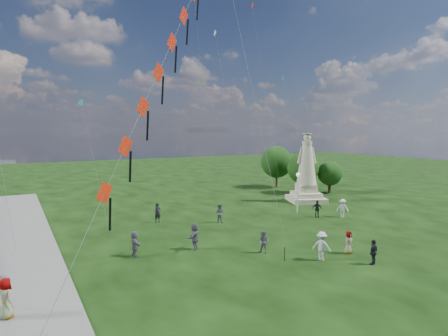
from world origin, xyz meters
TOP-DOWN VIEW (x-y plane):
  - statue at (15.19, 17.31)m, footprint 5.02×5.02m
  - lamppost at (10.34, 13.20)m, footprint 0.37×0.37m
  - tree_row at (19.37, 24.42)m, footprint 6.87×11.15m
  - person_1 at (0.27, 4.89)m, footprint 0.79×0.87m
  - person_2 at (2.67, 2.03)m, footprint 1.15×1.32m
  - person_3 at (4.82, -0.14)m, footprint 1.00×0.69m
  - person_4 at (5.12, 2.07)m, footprint 0.84×0.65m
  - person_5 at (-7.35, 8.55)m, footprint 0.70×1.57m
  - person_6 at (-3.00, 16.34)m, footprint 0.72×0.56m
  - person_7 at (1.79, 13.71)m, footprint 0.92×0.94m
  - person_8 at (12.80, 9.65)m, footprint 1.19×1.21m
  - person_9 at (10.74, 10.88)m, footprint 1.06×0.87m
  - person_10 at (-14.53, 3.22)m, footprint 0.79×0.99m
  - person_11 at (-3.39, 7.90)m, footprint 1.74×1.78m
  - red_kite_train at (-7.03, 4.63)m, footprint 10.75×9.35m
  - small_kites at (4.43, 22.60)m, footprint 32.79×14.98m

SIDE VIEW (x-z plane):
  - person_4 at x=5.12m, z-range 0.00..1.51m
  - person_1 at x=0.27m, z-range 0.00..1.52m
  - person_3 at x=4.82m, z-range 0.00..1.56m
  - person_9 at x=10.74m, z-range 0.00..1.61m
  - person_7 at x=1.79m, z-range 0.00..1.68m
  - person_5 at x=-7.35m, z-range 0.00..1.68m
  - person_8 at x=12.80m, z-range 0.00..1.74m
  - person_6 at x=-3.00m, z-range 0.00..1.76m
  - person_10 at x=-14.53m, z-range 0.00..1.76m
  - person_2 at x=2.67m, z-range 0.00..1.83m
  - person_11 at x=-3.39m, z-range 0.00..1.87m
  - lamppost at x=10.34m, z-range 0.89..4.90m
  - statue at x=15.19m, z-range -0.96..6.87m
  - tree_row at x=19.37m, z-range 0.38..6.28m
  - red_kite_train at x=-7.03m, z-range 2.14..19.66m
  - small_kites at x=4.43m, z-range -0.21..28.31m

